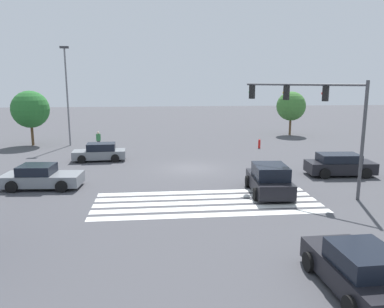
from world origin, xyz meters
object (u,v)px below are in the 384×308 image
(car_5, at_px, (359,270))
(pedestrian, at_px, (98,139))
(fire_hydrant, at_px, (259,144))
(car_2, at_px, (41,177))
(street_light_pole_a, at_px, (67,88))
(car_1, at_px, (100,152))
(tree_corner_a, at_px, (291,106))
(car_4, at_px, (340,165))
(car_0, at_px, (269,180))
(traffic_signal_mast, at_px, (318,109))
(tree_corner_b, at_px, (30,109))

(car_5, bearing_deg, pedestrian, 22.52)
(pedestrian, height_order, fire_hydrant, pedestrian)
(car_2, relative_size, street_light_pole_a, 0.49)
(car_1, distance_m, pedestrian, 5.25)
(car_2, relative_size, tree_corner_a, 0.92)
(car_1, bearing_deg, tree_corner_a, -151.56)
(car_4, bearing_deg, street_light_pole_a, 149.69)
(fire_hydrant, bearing_deg, car_2, -144.69)
(car_0, bearing_deg, traffic_signal_mast, -81.40)
(car_0, height_order, car_1, car_0)
(car_1, distance_m, car_4, 18.12)
(car_0, height_order, tree_corner_a, tree_corner_a)
(traffic_signal_mast, bearing_deg, car_2, 36.70)
(fire_hydrant, bearing_deg, car_4, -76.84)
(street_light_pole_a, distance_m, fire_hydrant, 19.36)
(traffic_signal_mast, height_order, car_5, traffic_signal_mast)
(car_5, bearing_deg, car_1, 25.91)
(car_5, xyz_separation_m, tree_corner_b, (-18.20, 28.39, 2.89))
(car_2, bearing_deg, pedestrian, 87.31)
(traffic_signal_mast, bearing_deg, car_1, 8.71)
(car_1, xyz_separation_m, tree_corner_a, (20.43, 12.53, 2.74))
(car_4, bearing_deg, car_0, -145.15)
(pedestrian, height_order, tree_corner_b, tree_corner_b)
(tree_corner_b, relative_size, fire_hydrant, 6.29)
(car_0, height_order, pedestrian, car_0)
(tree_corner_b, height_order, fire_hydrant, tree_corner_b)
(car_2, xyz_separation_m, tree_corner_a, (22.83, 20.16, 2.75))
(street_light_pole_a, xyz_separation_m, tree_corner_a, (24.40, 4.88, -2.20))
(car_2, xyz_separation_m, fire_hydrant, (16.78, 11.88, -0.23))
(car_4, bearing_deg, tree_corner_b, 153.14)
(fire_hydrant, bearing_deg, tree_corner_b, 170.11)
(car_0, distance_m, street_light_pole_a, 23.66)
(car_1, height_order, tree_corner_a, tree_corner_a)
(car_0, height_order, car_4, car_0)
(car_2, relative_size, pedestrian, 2.82)
(tree_corner_b, bearing_deg, street_light_pole_a, -6.89)
(car_1, bearing_deg, car_4, 155.77)
(traffic_signal_mast, distance_m, car_4, 6.25)
(pedestrian, distance_m, fire_hydrant, 15.24)
(car_5, bearing_deg, car_4, -26.37)
(car_5, distance_m, fire_hydrant, 24.85)
(car_2, distance_m, street_light_pole_a, 16.14)
(traffic_signal_mast, height_order, tree_corner_a, traffic_signal_mast)
(car_5, bearing_deg, street_light_pole_a, 25.91)
(traffic_signal_mast, distance_m, car_1, 17.31)
(car_2, bearing_deg, traffic_signal_mast, -3.97)
(car_5, height_order, tree_corner_b, tree_corner_b)
(car_0, distance_m, tree_corner_b, 26.17)
(traffic_signal_mast, distance_m, car_0, 4.79)
(car_4, bearing_deg, traffic_signal_mast, -130.40)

